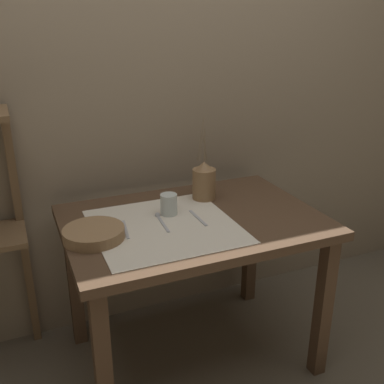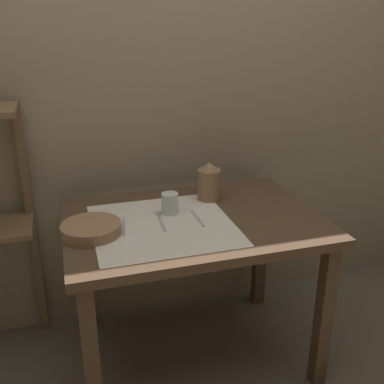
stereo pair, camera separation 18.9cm
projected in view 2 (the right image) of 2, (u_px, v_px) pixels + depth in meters
ground_plane at (193, 354)px, 2.21m from camera, size 12.00×12.00×0.00m
stone_wall_back at (164, 93)px, 2.21m from camera, size 7.00×0.06×2.40m
wooden_table at (193, 239)px, 1.98m from camera, size 1.10×0.77×0.74m
linen_cloth at (163, 225)px, 1.87m from camera, size 0.58×0.57×0.00m
pitcher_with_flowers at (209, 182)px, 2.11m from camera, size 0.11×0.11×0.39m
wooden_bowl at (91, 229)px, 1.78m from camera, size 0.24×0.24×0.05m
glass_tumbler_near at (170, 203)px, 1.96m from camera, size 0.07×0.07×0.09m
fork_outer at (124, 226)px, 1.85m from camera, size 0.04×0.17×0.00m
spoon_outer at (159, 217)px, 1.93m from camera, size 0.03×0.18×0.02m
knife_center at (198, 218)px, 1.93m from camera, size 0.01×0.17×0.00m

